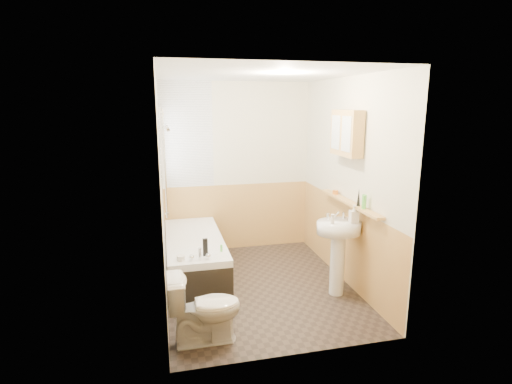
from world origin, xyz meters
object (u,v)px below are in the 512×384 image
(pine_shelf, at_px, (350,203))
(toilet, at_px, (205,308))
(medicine_cabinet, at_px, (346,133))
(sink, at_px, (338,243))
(bathtub, at_px, (195,256))

(pine_shelf, bearing_deg, toilet, -156.77)
(toilet, bearing_deg, pine_shelf, -67.35)
(toilet, height_order, pine_shelf, pine_shelf)
(pine_shelf, xyz_separation_m, medicine_cabinet, (-0.03, 0.11, 0.80))
(pine_shelf, relative_size, medicine_cabinet, 2.41)
(sink, bearing_deg, toilet, -173.77)
(toilet, distance_m, sink, 1.74)
(pine_shelf, distance_m, medicine_cabinet, 0.81)
(toilet, bearing_deg, bathtub, -1.73)
(pine_shelf, bearing_deg, sink, -140.46)
(bathtub, relative_size, sink, 1.78)
(toilet, bearing_deg, medicine_cabinet, -64.04)
(bathtub, height_order, medicine_cabinet, medicine_cabinet)
(bathtub, distance_m, pine_shelf, 2.06)
(pine_shelf, bearing_deg, bathtub, 157.88)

